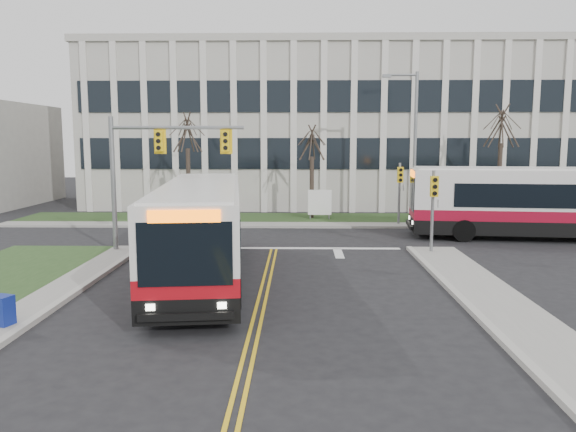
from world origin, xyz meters
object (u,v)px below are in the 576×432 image
Objects in this scene: streetlight at (412,139)px; directory_sign at (320,203)px; bus_main at (201,232)px; newspaper_box_blue at (3,313)px; bus_cross at (546,204)px.

directory_sign is (-5.53, 1.30, -4.02)m from streetlight.
bus_main is (-10.50, -13.82, -3.46)m from streetlight.
bus_main is at bearing 71.27° from newspaper_box_blue.
bus_main is 7.52m from newspaper_box_blue.
bus_cross is (6.00, -5.16, -3.37)m from streetlight.
streetlight is 4.60× the size of directory_sign.
bus_main is 18.63m from bus_cross.
bus_cross is 25.54m from newspaper_box_blue.
bus_cross is 14.40× the size of newspaper_box_blue.
bus_main is at bearing -108.19° from directory_sign.
newspaper_box_blue is (-9.37, -21.09, -0.70)m from directory_sign.
streetlight is 0.67× the size of bus_cross.
bus_main is (-4.97, -15.12, 0.57)m from directory_sign.
directory_sign is at bearing 65.30° from bus_main.
bus_main reaches higher than directory_sign.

